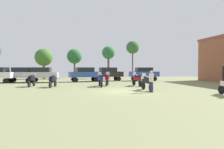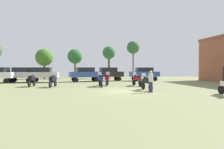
% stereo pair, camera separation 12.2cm
% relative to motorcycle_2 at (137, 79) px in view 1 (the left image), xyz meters
% --- Properties ---
extents(ground_plane, '(44.00, 52.00, 0.02)m').
position_rel_motorcycle_2_xyz_m(ground_plane, '(-2.34, -4.23, -0.73)').
color(ground_plane, '#777B52').
extents(motorcycle_2, '(0.66, 2.10, 1.47)m').
position_rel_motorcycle_2_xyz_m(motorcycle_2, '(0.00, 0.00, 0.00)').
color(motorcycle_2, black).
rests_on(motorcycle_2, ground).
extents(motorcycle_3, '(0.78, 2.12, 1.48)m').
position_rel_motorcycle_2_xyz_m(motorcycle_3, '(-2.98, 1.13, 0.01)').
color(motorcycle_3, black).
rests_on(motorcycle_3, ground).
extents(motorcycle_5, '(0.62, 2.28, 1.49)m').
position_rel_motorcycle_2_xyz_m(motorcycle_5, '(-3.85, 0.09, 0.01)').
color(motorcycle_5, black).
rests_on(motorcycle_5, ground).
extents(motorcycle_6, '(0.62, 2.10, 1.47)m').
position_rel_motorcycle_2_xyz_m(motorcycle_6, '(-10.75, 1.39, -0.00)').
color(motorcycle_6, black).
rests_on(motorcycle_6, ground).
extents(motorcycle_8, '(0.72, 2.14, 1.45)m').
position_rel_motorcycle_2_xyz_m(motorcycle_8, '(-8.55, 0.38, -0.00)').
color(motorcycle_8, black).
rests_on(motorcycle_8, ground).
extents(motorcycle_9, '(0.62, 2.10, 1.45)m').
position_rel_motorcycle_2_xyz_m(motorcycle_9, '(-0.43, -4.02, -0.01)').
color(motorcycle_9, black).
rests_on(motorcycle_9, ground).
extents(car_1, '(4.48, 2.30, 2.00)m').
position_rel_motorcycle_2_xyz_m(car_1, '(-13.28, 8.20, 0.45)').
color(car_1, black).
rests_on(car_1, ground).
extents(car_2, '(4.57, 2.63, 2.00)m').
position_rel_motorcycle_2_xyz_m(car_2, '(-5.04, 7.96, 0.45)').
color(car_2, black).
rests_on(car_2, ground).
extents(car_3, '(4.48, 2.29, 2.00)m').
position_rel_motorcycle_2_xyz_m(car_3, '(-1.60, 8.84, 0.45)').
color(car_3, black).
rests_on(car_3, ground).
extents(car_4, '(4.40, 2.06, 2.00)m').
position_rel_motorcycle_2_xyz_m(car_4, '(3.83, 8.36, 0.45)').
color(car_4, black).
rests_on(car_4, ground).
extents(car_5, '(4.42, 2.11, 2.00)m').
position_rel_motorcycle_2_xyz_m(car_5, '(-10.78, 7.41, 0.45)').
color(car_5, black).
rests_on(car_5, ground).
extents(person_1, '(0.48, 0.48, 1.69)m').
position_rel_motorcycle_2_xyz_m(person_1, '(-0.63, -5.48, 0.26)').
color(person_1, '#2D2A49').
rests_on(person_1, ground).
extents(tree_1, '(3.09, 3.09, 5.39)m').
position_rel_motorcycle_2_xyz_m(tree_1, '(-11.89, 16.85, 3.10)').
color(tree_1, brown).
rests_on(tree_1, ground).
extents(tree_3, '(2.54, 2.54, 7.29)m').
position_rel_motorcycle_2_xyz_m(tree_3, '(4.81, 17.46, 5.24)').
color(tree_3, brown).
rests_on(tree_3, ground).
extents(tree_4, '(2.75, 2.75, 5.50)m').
position_rel_motorcycle_2_xyz_m(tree_4, '(-6.49, 17.40, 3.36)').
color(tree_4, brown).
rests_on(tree_4, ground).
extents(tree_5, '(2.42, 2.42, 6.05)m').
position_rel_motorcycle_2_xyz_m(tree_5, '(-0.21, 16.47, 4.01)').
color(tree_5, brown).
rests_on(tree_5, ground).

